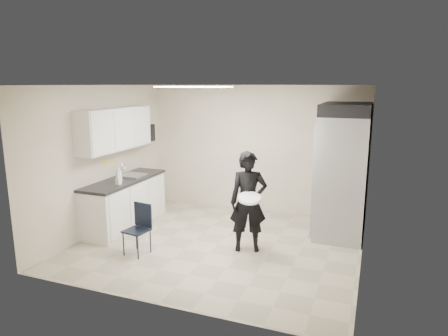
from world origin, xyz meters
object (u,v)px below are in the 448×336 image
at_px(folding_chair, 137,231).
at_px(man_tuxedo, 248,202).
at_px(commercial_fridge, 343,176).
at_px(lower_counter, 125,204).

distance_m(folding_chair, man_tuxedo, 1.80).
bearing_deg(folding_chair, commercial_fridge, 45.15).
relative_size(commercial_fridge, man_tuxedo, 1.31).
xyz_separation_m(lower_counter, commercial_fridge, (3.78, 1.07, 0.62)).
bearing_deg(lower_counter, commercial_fridge, 15.88).
bearing_deg(commercial_fridge, man_tuxedo, -134.96).
height_order(commercial_fridge, folding_chair, commercial_fridge).
bearing_deg(folding_chair, man_tuxedo, 35.60).
xyz_separation_m(lower_counter, man_tuxedo, (2.47, -0.24, 0.37)).
bearing_deg(man_tuxedo, folding_chair, -174.68).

